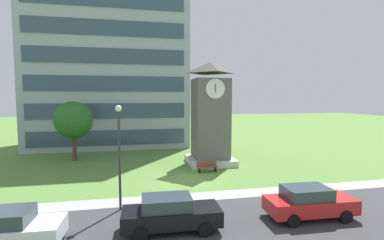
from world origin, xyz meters
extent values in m
plane|color=#567F38|center=(0.00, 0.00, 0.00)|extent=(160.00, 160.00, 0.00)
cube|color=#38383A|center=(0.00, -8.34, 0.00)|extent=(120.00, 7.20, 0.01)
cube|color=#9E9E99|center=(0.00, -3.94, 0.00)|extent=(120.00, 1.60, 0.01)
cube|color=#9EA8B2|center=(-6.94, 18.70, 12.80)|extent=(19.68, 10.81, 25.60)
cube|color=#384C60|center=(-6.94, 13.25, 1.60)|extent=(18.11, 0.10, 1.80)
cube|color=#384C60|center=(-6.94, 13.25, 4.80)|extent=(18.11, 0.10, 1.80)
cube|color=#384C60|center=(-6.94, 13.25, 8.00)|extent=(18.11, 0.10, 1.80)
cube|color=#384C60|center=(-6.94, 13.25, 11.20)|extent=(18.11, 0.10, 1.80)
cube|color=#384C60|center=(-6.94, 13.25, 14.40)|extent=(18.11, 0.10, 1.80)
cube|color=#605B56|center=(3.18, 4.75, 4.08)|extent=(3.18, 3.18, 8.15)
cube|color=beige|center=(3.18, 4.75, 0.30)|extent=(4.29, 4.29, 0.60)
pyramid|color=#4D4945|center=(3.18, 4.75, 9.20)|extent=(3.49, 3.49, 1.04)
cylinder|color=white|center=(3.18, 3.10, 7.17)|extent=(1.75, 0.12, 1.75)
cylinder|color=white|center=(4.82, 4.75, 7.17)|extent=(0.12, 1.75, 1.75)
cube|color=black|center=(3.18, 3.03, 7.33)|extent=(0.05, 0.08, 0.52)
cube|color=black|center=(3.18, 3.02, 7.17)|extent=(0.04, 0.06, 0.79)
cube|color=brown|center=(2.11, 1.73, 0.45)|extent=(1.83, 0.59, 0.06)
cube|color=brown|center=(2.10, 1.95, 0.68)|extent=(1.80, 0.16, 0.40)
cube|color=black|center=(1.39, 1.69, 0.23)|extent=(0.11, 0.44, 0.45)
cube|color=black|center=(2.83, 1.77, 0.23)|extent=(0.11, 0.44, 0.45)
cylinder|color=#333338|center=(-4.82, -5.11, 2.81)|extent=(0.14, 0.14, 5.61)
sphere|color=#F2EFCC|center=(-4.82, -5.11, 5.79)|extent=(0.36, 0.36, 0.36)
cylinder|color=#513823|center=(-9.93, 8.71, 1.42)|extent=(0.41, 0.41, 2.83)
sphere|color=#276024|center=(-9.93, 8.71, 4.14)|extent=(3.75, 3.75, 3.75)
cylinder|color=#513823|center=(6.27, 11.73, 1.52)|extent=(0.40, 0.40, 3.04)
sphere|color=#285A20|center=(6.27, 11.73, 4.07)|extent=(2.95, 2.95, 2.95)
cube|color=silver|center=(-9.19, -8.47, 0.71)|extent=(4.27, 2.00, 0.76)
cube|color=#2D3842|center=(-9.40, -8.46, 1.39)|extent=(2.16, 1.71, 0.60)
cylinder|color=black|center=(-7.86, -7.60, 0.33)|extent=(0.67, 0.24, 0.66)
cube|color=black|center=(-2.28, -8.19, 0.71)|extent=(4.76, 1.93, 0.76)
cube|color=#2D3842|center=(-2.51, -8.19, 1.39)|extent=(2.40, 1.64, 0.60)
cylinder|color=black|center=(-0.79, -7.37, 0.33)|extent=(0.67, 0.24, 0.66)
cylinder|color=black|center=(-0.85, -9.11, 0.33)|extent=(0.67, 0.24, 0.66)
cylinder|color=black|center=(-3.71, -7.28, 0.33)|extent=(0.67, 0.24, 0.66)
cylinder|color=black|center=(-3.76, -9.01, 0.33)|extent=(0.67, 0.24, 0.66)
cube|color=red|center=(5.13, -8.25, 0.71)|extent=(4.71, 2.00, 0.76)
cube|color=#2D3842|center=(4.90, -8.24, 1.39)|extent=(2.38, 1.70, 0.60)
cylinder|color=black|center=(6.60, -7.39, 0.33)|extent=(0.67, 0.24, 0.66)
cylinder|color=black|center=(6.54, -9.20, 0.33)|extent=(0.67, 0.24, 0.66)
cylinder|color=black|center=(3.72, -7.29, 0.33)|extent=(0.67, 0.24, 0.66)
cylinder|color=black|center=(3.66, -9.10, 0.33)|extent=(0.67, 0.24, 0.66)
camera|label=1|loc=(-3.96, -21.27, 6.42)|focal=26.40mm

